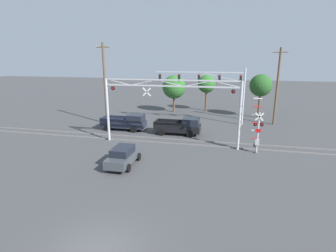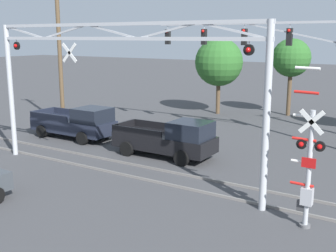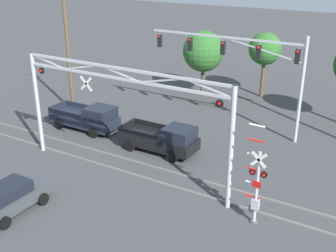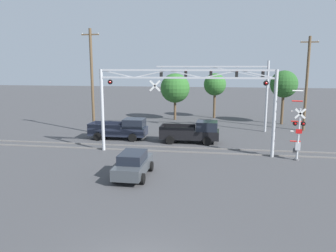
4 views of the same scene
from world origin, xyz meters
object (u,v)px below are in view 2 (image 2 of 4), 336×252
traffic_signal_span (283,50)px  background_tree_far_left_verge (291,58)px  crossing_gantry (112,72)px  crossing_signal_mast (308,170)px  background_tree_beyond_span (219,62)px  pickup_truck_following (77,123)px  utility_pole_left (59,46)px  pickup_truck_lead (170,139)px

traffic_signal_span → background_tree_far_left_verge: bearing=103.2°
crossing_gantry → crossing_signal_mast: size_ratio=2.65×
background_tree_far_left_verge → crossing_gantry: bearing=-96.3°
traffic_signal_span → background_tree_beyond_span: (-7.00, 6.41, -1.23)m
crossing_signal_mast → traffic_signal_span: (-4.27, 10.65, 3.36)m
crossing_gantry → background_tree_beyond_span: bearing=100.1°
crossing_signal_mast → traffic_signal_span: size_ratio=0.44×
crossing_gantry → background_tree_far_left_verge: 18.73m
pickup_truck_following → utility_pole_left: bearing=147.1°
crossing_gantry → utility_pole_left: size_ratio=1.30×
pickup_truck_lead → utility_pole_left: utility_pole_left is taller
traffic_signal_span → pickup_truck_lead: 8.37m
crossing_gantry → background_tree_beyond_span: (-2.94, 16.43, -0.51)m
pickup_truck_following → utility_pole_left: (-3.69, 2.39, 4.44)m
traffic_signal_span → background_tree_far_left_verge: (-2.01, 8.59, -0.87)m
traffic_signal_span → background_tree_far_left_verge: size_ratio=1.99×
pickup_truck_lead → background_tree_beyond_span: background_tree_beyond_span is taller
crossing_gantry → pickup_truck_lead: crossing_gantry is taller
traffic_signal_span → background_tree_far_left_verge: traffic_signal_span is taller
pickup_truck_lead → utility_pole_left: 11.76m
crossing_signal_mast → pickup_truck_following: 15.61m
background_tree_far_left_verge → background_tree_beyond_span: bearing=-156.3°
crossing_signal_mast → background_tree_far_left_verge: size_ratio=0.87×
pickup_truck_lead → pickup_truck_following: same height
utility_pole_left → background_tree_beyond_span: bearing=53.5°
pickup_truck_following → utility_pole_left: utility_pole_left is taller
background_tree_far_left_verge → utility_pole_left: bearing=-135.6°
crossing_signal_mast → utility_pole_left: 20.17m
traffic_signal_span → utility_pole_left: utility_pole_left is taller
background_tree_beyond_span → background_tree_far_left_verge: bearing=23.7°
pickup_truck_lead → pickup_truck_following: (-6.83, 0.45, 0.00)m
crossing_gantry → pickup_truck_lead: size_ratio=2.59×
crossing_signal_mast → utility_pole_left: bearing=158.3°
traffic_signal_span → pickup_truck_following: (-10.50, -5.70, -4.33)m
pickup_truck_lead → crossing_gantry: bearing=-95.7°
crossing_signal_mast → pickup_truck_lead: bearing=150.5°
crossing_signal_mast → background_tree_beyond_span: (-11.27, 17.05, 2.14)m
traffic_signal_span → utility_pole_left: size_ratio=1.12×
utility_pole_left → crossing_gantry: bearing=-33.6°
utility_pole_left → pickup_truck_following: bearing=-32.9°
crossing_gantry → traffic_signal_span: size_ratio=1.16×
crossing_gantry → utility_pole_left: utility_pole_left is taller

